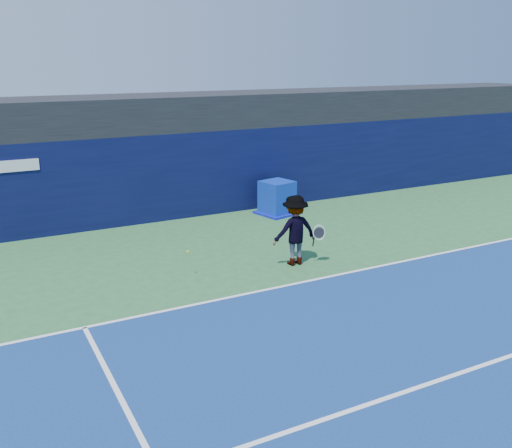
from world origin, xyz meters
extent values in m
plane|color=#2E6835|center=(0.00, 0.00, 0.00)|extent=(80.00, 80.00, 0.00)
cube|color=white|center=(0.00, 3.00, 0.01)|extent=(24.00, 0.10, 0.01)
cube|color=white|center=(0.00, -2.00, 0.01)|extent=(24.00, 0.10, 0.01)
cube|color=black|center=(0.00, 11.50, 3.60)|extent=(36.00, 3.00, 1.20)
cube|color=#090D34|center=(0.00, 10.50, 1.50)|extent=(36.00, 1.00, 3.00)
cube|color=#0B29A2|center=(3.11, 9.02, 0.61)|extent=(1.22, 1.22, 1.21)
cube|color=#0B14A5|center=(3.11, 9.02, 0.04)|extent=(1.52, 1.52, 0.08)
imported|color=white|center=(0.95, 4.26, 0.97)|extent=(1.29, 0.79, 1.94)
cylinder|color=black|center=(1.40, 4.01, 0.65)|extent=(0.09, 0.17, 0.31)
torus|color=silver|center=(1.54, 3.96, 0.90)|extent=(0.36, 0.20, 0.35)
cylinder|color=black|center=(1.54, 3.96, 0.90)|extent=(0.30, 0.15, 0.29)
sphere|color=#AFCE16|center=(-1.99, 4.69, 0.70)|extent=(0.07, 0.07, 0.07)
camera|label=1|loc=(-6.85, -8.37, 5.52)|focal=40.00mm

